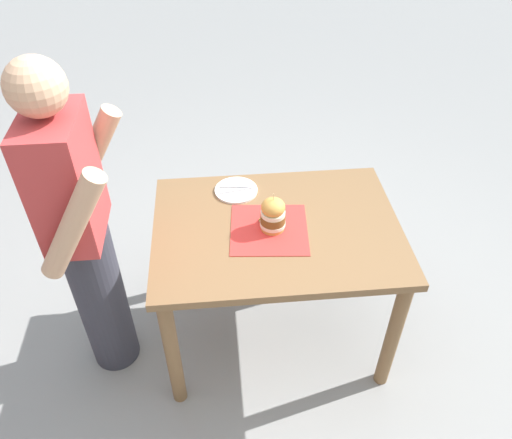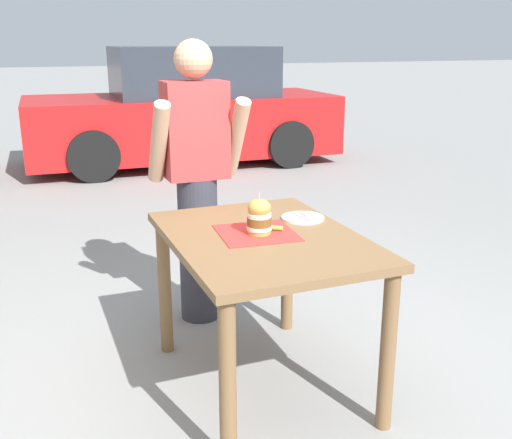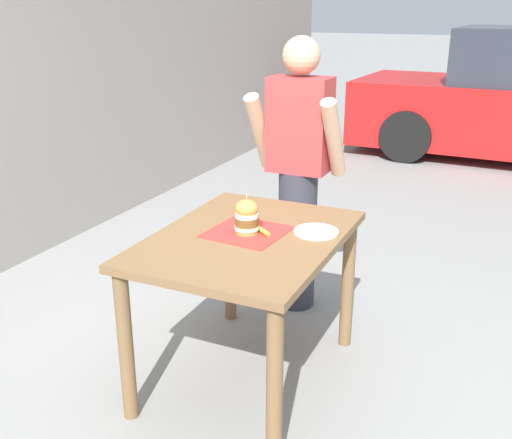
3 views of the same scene
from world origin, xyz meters
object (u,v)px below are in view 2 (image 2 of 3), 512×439
at_px(side_plate_with_forks, 303,218).
at_px(diner_across_table, 197,180).
at_px(parked_car_near_curb, 185,111).
at_px(patio_table, 264,261).
at_px(pickle_spear, 273,228).
at_px(sandwich, 259,217).

height_order(side_plate_with_forks, diner_across_table, diner_across_table).
relative_size(diner_across_table, parked_car_near_curb, 0.40).
bearing_deg(parked_car_near_curb, patio_table, -101.61).
height_order(patio_table, pickle_spear, pickle_spear).
xyz_separation_m(patio_table, parked_car_near_curb, (1.18, 5.75, 0.05)).
xyz_separation_m(pickle_spear, side_plate_with_forks, (0.22, 0.13, -0.01)).
bearing_deg(patio_table, diner_across_table, 94.57).
height_order(pickle_spear, diner_across_table, diner_across_table).
height_order(sandwich, diner_across_table, diner_across_table).
relative_size(sandwich, diner_across_table, 0.12).
height_order(sandwich, parked_car_near_curb, parked_car_near_curb).
distance_m(sandwich, parked_car_near_curb, 5.85).
xyz_separation_m(side_plate_with_forks, diner_across_table, (-0.36, 0.70, 0.08)).
bearing_deg(patio_table, parked_car_near_curb, 78.39).
bearing_deg(diner_across_table, patio_table, -85.43).
bearing_deg(side_plate_with_forks, patio_table, -148.83).
bearing_deg(pickle_spear, diner_across_table, 99.26).
xyz_separation_m(sandwich, diner_across_table, (-0.06, 0.85, -0.00)).
xyz_separation_m(pickle_spear, diner_across_table, (-0.13, 0.83, 0.07)).
distance_m(sandwich, diner_across_table, 0.85).
xyz_separation_m(sandwich, side_plate_with_forks, (0.30, 0.15, -0.08)).
bearing_deg(parked_car_near_curb, diner_across_table, -104.38).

